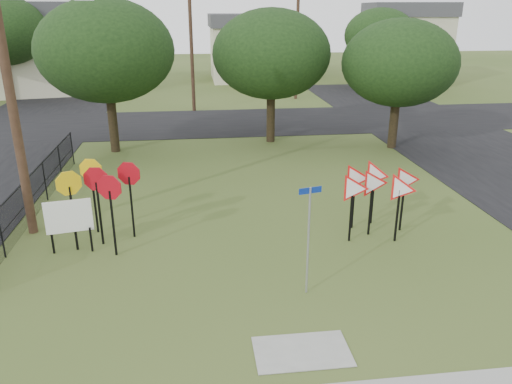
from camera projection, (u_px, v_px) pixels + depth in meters
ground at (282, 291)px, 12.66m from camera, size 140.00×140.00×0.00m
street_right at (497, 161)px, 23.36m from camera, size 8.00×50.00×0.02m
street_far at (227, 122)px, 31.26m from camera, size 60.00×8.00×0.02m
curb_pad at (302, 352)px, 10.42m from camera, size 2.00×1.20×0.02m
street_name_sign at (309, 234)px, 12.05m from camera, size 0.57×0.16×2.82m
stop_sign_cluster at (100, 187)px, 14.62m from camera, size 2.31×1.93×2.46m
yield_sign_cluster at (376, 185)px, 15.38m from camera, size 2.82×2.02×2.20m
info_board at (69, 218)px, 14.30m from camera, size 1.29×0.28×1.63m
utility_pole_main at (8, 66)px, 14.18m from camera, size 3.55×0.33×10.00m
far_pole_a at (191, 42)px, 33.15m from camera, size 1.40×0.24×9.00m
far_pole_b at (297, 41)px, 37.90m from camera, size 1.40×0.24×8.50m
far_pole_c at (85, 38)px, 37.80m from camera, size 1.40×0.24×9.00m
fence_run at (36, 191)px, 17.31m from camera, size 0.05×11.55×1.50m
house_left at (46, 47)px, 41.38m from camera, size 10.58×8.88×7.20m
house_mid at (252, 46)px, 49.24m from camera, size 8.40×8.40×6.20m
house_right at (405, 43)px, 46.98m from camera, size 8.30×8.30×7.20m
tree_near_left at (106, 51)px, 23.29m from camera, size 6.40×6.40×7.27m
tree_near_mid at (271, 54)px, 25.27m from camera, size 6.00×6.00×6.80m
tree_near_right at (399, 63)px, 24.22m from camera, size 5.60×5.60×6.33m
tree_far_left at (0, 30)px, 36.90m from camera, size 6.80×6.80×7.73m
tree_far_right at (380, 35)px, 42.49m from camera, size 6.00×6.00×6.80m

